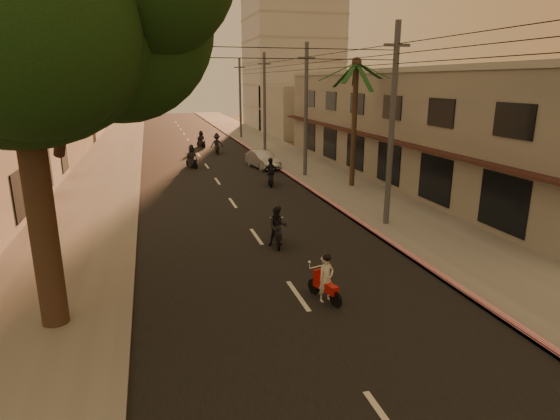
# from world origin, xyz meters

# --- Properties ---
(ground) EXTENTS (160.00, 160.00, 0.00)m
(ground) POSITION_xyz_m (0.00, 0.00, 0.00)
(ground) COLOR #383023
(ground) RESTS_ON ground
(road) EXTENTS (10.00, 140.00, 0.02)m
(road) POSITION_xyz_m (0.00, 20.00, 0.01)
(road) COLOR black
(road) RESTS_ON ground
(sidewalk_right) EXTENTS (5.00, 140.00, 0.12)m
(sidewalk_right) POSITION_xyz_m (7.50, 20.00, 0.06)
(sidewalk_right) COLOR slate
(sidewalk_right) RESTS_ON ground
(sidewalk_left) EXTENTS (5.00, 140.00, 0.12)m
(sidewalk_left) POSITION_xyz_m (-7.50, 20.00, 0.06)
(sidewalk_left) COLOR slate
(sidewalk_left) RESTS_ON ground
(curb_stripe) EXTENTS (0.20, 60.00, 0.20)m
(curb_stripe) POSITION_xyz_m (5.10, 15.00, 0.10)
(curb_stripe) COLOR #B51325
(curb_stripe) RESTS_ON ground
(shophouse_row) EXTENTS (8.80, 34.20, 7.30)m
(shophouse_row) POSITION_xyz_m (13.95, 18.00, 3.65)
(shophouse_row) COLOR gray
(shophouse_row) RESTS_ON ground
(distant_tower) EXTENTS (12.10, 12.10, 28.00)m
(distant_tower) POSITION_xyz_m (16.00, 56.00, 14.00)
(distant_tower) COLOR #B7B5B2
(distant_tower) RESTS_ON ground
(palm_tree) EXTENTS (5.00, 5.00, 8.20)m
(palm_tree) POSITION_xyz_m (8.00, 16.00, 7.15)
(palm_tree) COLOR black
(palm_tree) RESTS_ON ground
(utility_poles) EXTENTS (1.20, 48.26, 9.00)m
(utility_poles) POSITION_xyz_m (6.20, 20.00, 6.54)
(utility_poles) COLOR #38383A
(utility_poles) RESTS_ON ground
(filler_right) EXTENTS (8.00, 14.00, 6.00)m
(filler_right) POSITION_xyz_m (14.00, 45.00, 3.00)
(filler_right) COLOR #AAA79A
(filler_right) RESTS_ON ground
(filler_left_near) EXTENTS (8.00, 14.00, 4.40)m
(filler_left_near) POSITION_xyz_m (-14.00, 34.00, 2.20)
(filler_left_near) COLOR #AAA79A
(filler_left_near) RESTS_ON ground
(filler_left_far) EXTENTS (8.00, 14.00, 7.00)m
(filler_left_far) POSITION_xyz_m (-14.00, 52.00, 3.50)
(filler_left_far) COLOR #AAA79A
(filler_left_far) RESTS_ON ground
(scooter_red) EXTENTS (0.82, 1.55, 1.56)m
(scooter_red) POSITION_xyz_m (0.72, 1.48, 0.70)
(scooter_red) COLOR black
(scooter_red) RESTS_ON ground
(scooter_mid_a) EXTENTS (1.02, 1.74, 1.72)m
(scooter_mid_a) POSITION_xyz_m (0.61, 6.71, 0.78)
(scooter_mid_a) COLOR black
(scooter_mid_a) RESTS_ON ground
(scooter_mid_b) EXTENTS (1.16, 1.83, 1.82)m
(scooter_mid_b) POSITION_xyz_m (3.13, 17.79, 0.82)
(scooter_mid_b) COLOR black
(scooter_mid_b) RESTS_ON ground
(scooter_far_a) EXTENTS (1.20, 1.79, 1.84)m
(scooter_far_a) POSITION_xyz_m (-1.19, 25.48, 0.84)
(scooter_far_a) COLOR black
(scooter_far_a) RESTS_ON ground
(scooter_far_b) EXTENTS (1.21, 1.96, 1.93)m
(scooter_far_b) POSITION_xyz_m (1.71, 32.28, 0.87)
(scooter_far_b) COLOR black
(scooter_far_b) RESTS_ON ground
(parked_car) EXTENTS (2.83, 4.53, 1.33)m
(parked_car) POSITION_xyz_m (4.11, 24.09, 0.66)
(parked_car) COLOR #A7AAAF
(parked_car) RESTS_ON ground
(scooter_far_c) EXTENTS (1.13, 1.68, 1.72)m
(scooter_far_c) POSITION_xyz_m (0.77, 36.91, 0.78)
(scooter_far_c) COLOR black
(scooter_far_c) RESTS_ON ground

